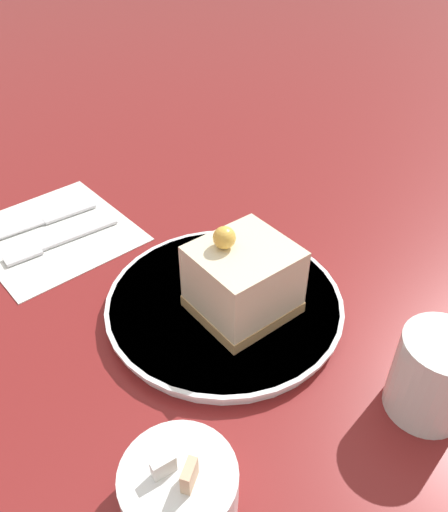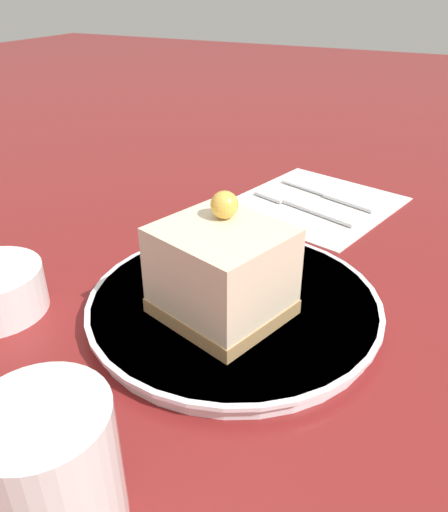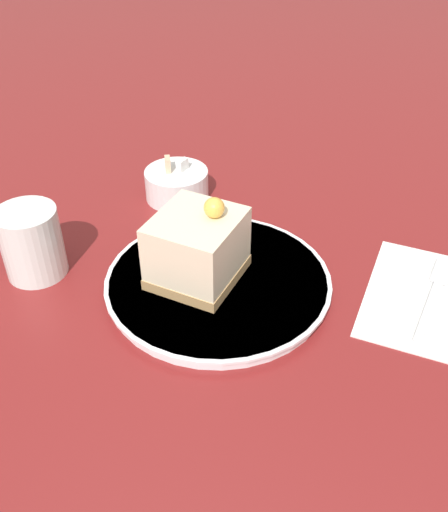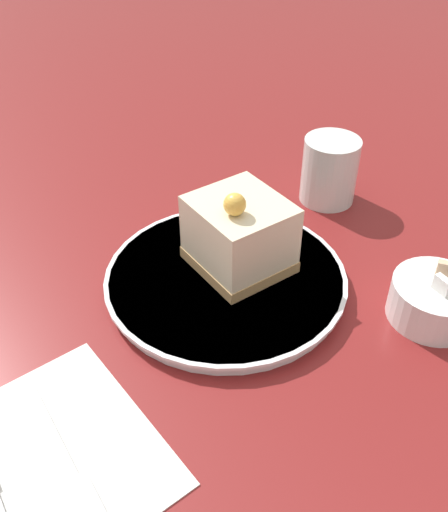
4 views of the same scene
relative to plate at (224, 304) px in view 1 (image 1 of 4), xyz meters
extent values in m
plane|color=maroon|center=(0.02, -0.02, -0.01)|extent=(4.00, 4.00, 0.00)
cylinder|color=white|center=(0.00, 0.00, 0.00)|extent=(0.27, 0.27, 0.02)
cylinder|color=white|center=(0.00, 0.00, 0.01)|extent=(0.28, 0.28, 0.00)
cube|color=#AD8451|center=(-0.03, 0.00, 0.01)|extent=(0.12, 0.13, 0.01)
cube|color=beige|center=(-0.03, 0.00, 0.06)|extent=(0.12, 0.13, 0.07)
sphere|color=#EFB747|center=(-0.01, 0.01, 0.10)|extent=(0.02, 0.02, 0.02)
cube|color=white|center=(0.29, 0.01, -0.01)|extent=(0.26, 0.25, 0.00)
cube|color=silver|center=(0.25, 0.00, 0.00)|extent=(0.05, 0.11, 0.00)
cube|color=silver|center=(0.28, 0.07, 0.00)|extent=(0.04, 0.05, 0.00)
cube|color=silver|center=(0.31, -0.03, 0.00)|extent=(0.04, 0.08, 0.00)
cube|color=silver|center=(0.33, 0.04, 0.00)|extent=(0.03, 0.08, 0.00)
cylinder|color=white|center=(-0.10, 0.21, 0.01)|extent=(0.10, 0.10, 0.05)
cube|color=#D8B28C|center=(-0.11, 0.21, 0.05)|extent=(0.01, 0.02, 0.02)
cube|color=white|center=(-0.09, 0.21, 0.04)|extent=(0.02, 0.02, 0.02)
cylinder|color=silver|center=(-0.24, 0.00, 0.04)|extent=(0.08, 0.08, 0.09)
camera|label=1|loc=(-0.24, 0.35, 0.41)|focal=35.00mm
camera|label=2|loc=(-0.36, -0.17, 0.28)|focal=35.00mm
camera|label=3|loc=(0.09, -0.54, 0.45)|focal=40.00mm
camera|label=4|loc=(0.40, 0.30, 0.44)|focal=40.00mm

